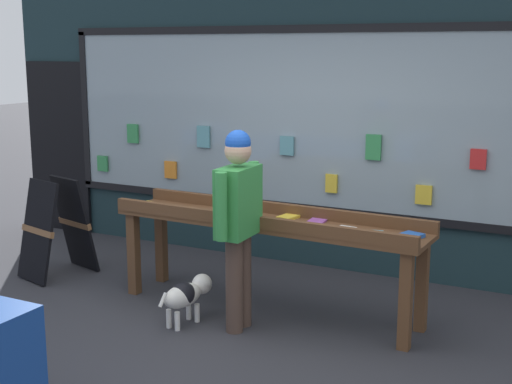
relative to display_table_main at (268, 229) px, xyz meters
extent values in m
plane|color=#2D2D33|center=(0.00, -0.89, -0.74)|extent=(40.00, 40.00, 0.00)
cube|color=#192D33|center=(0.00, 1.51, 0.89)|extent=(8.19, 0.20, 3.25)
cube|color=#8C9EA8|center=(-0.46, 1.38, 0.80)|extent=(5.34, 0.03, 1.82)
cube|color=black|center=(-0.46, 1.38, 1.71)|extent=(5.42, 0.06, 0.08)
cube|color=black|center=(-0.46, 1.38, -0.11)|extent=(5.42, 0.06, 0.08)
cube|color=black|center=(-3.13, 1.38, 0.80)|extent=(0.08, 0.06, 1.82)
cube|color=#338C4C|center=(-2.88, 1.34, 0.16)|extent=(0.14, 0.03, 0.18)
cube|color=#338C4C|center=(-2.42, 1.34, 0.55)|extent=(0.15, 0.03, 0.22)
cube|color=orange|center=(-1.90, 1.34, 0.16)|extent=(0.15, 0.03, 0.19)
cube|color=#5999A5|center=(-1.46, 1.34, 0.57)|extent=(0.16, 0.03, 0.24)
cube|color=yellow|center=(-0.96, 1.34, 0.14)|extent=(0.16, 0.03, 0.18)
cube|color=#5999A5|center=(-0.45, 1.34, 0.53)|extent=(0.15, 0.03, 0.20)
cube|color=yellow|center=(0.05, 1.34, 0.18)|extent=(0.12, 0.03, 0.19)
cube|color=#338C4C|center=(0.48, 1.34, 0.57)|extent=(0.15, 0.03, 0.25)
cube|color=yellow|center=(1.00, 1.34, 0.15)|extent=(0.16, 0.03, 0.19)
cube|color=red|center=(1.48, 1.34, 0.53)|extent=(0.14, 0.03, 0.19)
cube|color=black|center=(-3.59, 1.38, 0.31)|extent=(0.90, 0.04, 2.10)
cube|color=brown|center=(-1.31, -0.17, -0.35)|extent=(0.09, 0.09, 0.77)
cube|color=brown|center=(1.29, -0.25, -0.35)|extent=(0.09, 0.09, 0.77)
cube|color=brown|center=(-1.29, 0.26, -0.35)|extent=(0.09, 0.09, 0.77)
cube|color=brown|center=(1.30, 0.17, -0.35)|extent=(0.09, 0.09, 0.77)
cube|color=brown|center=(0.00, 0.00, 0.05)|extent=(2.81, 0.68, 0.04)
cube|color=brown|center=(-0.01, -0.26, 0.11)|extent=(2.80, 0.15, 0.12)
cube|color=brown|center=(0.01, 0.26, 0.11)|extent=(2.80, 0.15, 0.12)
cube|color=yellow|center=(-1.26, -0.03, 0.09)|extent=(0.16, 0.21, 0.03)
cube|color=yellow|center=(-1.00, -0.08, 0.09)|extent=(0.15, 0.23, 0.03)
cube|color=orange|center=(-0.67, -0.14, 0.09)|extent=(0.18, 0.22, 0.02)
cube|color=#338C4C|center=(-0.40, 0.18, 0.09)|extent=(0.17, 0.21, 0.03)
cube|color=#994CA5|center=(-0.13, -0.14, 0.09)|extent=(0.15, 0.21, 0.03)
cube|color=yellow|center=(0.13, 0.17, 0.09)|extent=(0.17, 0.23, 0.02)
cube|color=#994CA5|center=(0.39, 0.16, 0.08)|extent=(0.15, 0.23, 0.02)
cube|color=silver|center=(0.69, -0.03, 0.08)|extent=(0.17, 0.22, 0.02)
cube|color=#5999A5|center=(0.97, -0.11, 0.09)|extent=(0.19, 0.25, 0.03)
cube|color=#2659B2|center=(1.23, 0.00, 0.09)|extent=(0.21, 0.24, 0.03)
cylinder|color=#4C382D|center=(-0.03, -0.54, -0.34)|extent=(0.14, 0.14, 0.79)
cylinder|color=#4C382D|center=(-0.03, -0.39, -0.34)|extent=(0.14, 0.14, 0.79)
cube|color=#338C3F|center=(-0.03, -0.46, 0.33)|extent=(0.23, 0.45, 0.56)
cylinder|color=#338C3F|center=(-0.02, -0.75, 0.34)|extent=(0.09, 0.09, 0.53)
cylinder|color=#338C3F|center=(-0.04, -0.18, 0.34)|extent=(0.09, 0.09, 0.53)
sphere|color=tan|center=(-0.03, -0.46, 0.73)|extent=(0.21, 0.21, 0.21)
sphere|color=blue|center=(-0.03, -0.46, 0.80)|extent=(0.20, 0.20, 0.20)
ellipsoid|color=white|center=(-0.48, -0.62, -0.48)|extent=(0.26, 0.42, 0.19)
ellipsoid|color=black|center=(-0.48, -0.62, -0.47)|extent=(0.24, 0.27, 0.20)
sphere|color=white|center=(-0.43, -0.38, -0.45)|extent=(0.17, 0.17, 0.17)
cylinder|color=white|center=(-0.52, -0.84, -0.45)|extent=(0.05, 0.10, 0.12)
cylinder|color=white|center=(-0.41, -0.51, -0.66)|extent=(0.04, 0.04, 0.16)
cylinder|color=white|center=(-0.50, -0.49, -0.66)|extent=(0.04, 0.04, 0.16)
cylinder|color=white|center=(-0.45, -0.74, -0.66)|extent=(0.04, 0.04, 0.16)
cylinder|color=white|center=(-0.54, -0.72, -0.66)|extent=(0.04, 0.04, 0.16)
cube|color=black|center=(-2.38, -0.28, -0.24)|extent=(0.52, 0.35, 0.98)
cube|color=brown|center=(-2.38, -0.28, -0.24)|extent=(0.52, 0.18, 0.07)
cube|color=black|center=(-2.27, 0.13, -0.24)|extent=(0.52, 0.35, 0.98)
cube|color=brown|center=(-2.27, 0.13, -0.24)|extent=(0.52, 0.18, 0.07)
camera|label=1|loc=(2.63, -5.30, 1.52)|focal=50.00mm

